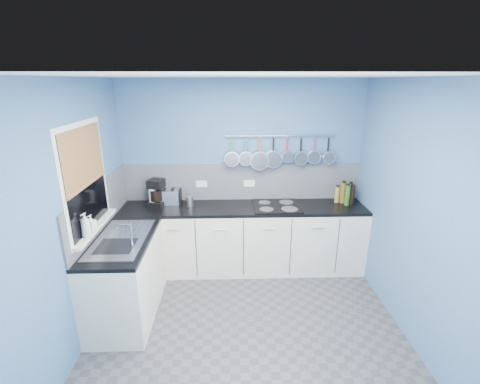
{
  "coord_description": "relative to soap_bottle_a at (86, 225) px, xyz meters",
  "views": [
    {
      "loc": [
        -0.16,
        -2.9,
        2.47
      ],
      "look_at": [
        -0.05,
        0.75,
        1.25
      ],
      "focal_mm": 25.14,
      "sensor_mm": 36.0,
      "label": 1
    }
  ],
  "objects": [
    {
      "name": "pan_4",
      "position": [
        2.12,
        1.39,
        0.44
      ],
      "size": [
        0.15,
        0.09,
        0.34
      ],
      "primitive_type": null,
      "color": "silver",
      "rests_on": "pot_rail"
    },
    {
      "name": "condiment_3",
      "position": [
        2.97,
        1.19,
        -0.14
      ],
      "size": [
        0.07,
        0.07,
        0.26
      ],
      "primitive_type": "cylinder",
      "color": "black",
      "rests_on": "worktop_back"
    },
    {
      "name": "backsplash_left",
      "position": [
        -0.06,
        0.55,
        -0.02
      ],
      "size": [
        0.02,
        1.8,
        0.5
      ],
      "primitive_type": "cube",
      "color": "#91949B",
      "rests_on": "wall_left"
    },
    {
      "name": "condiment_4",
      "position": [
        2.9,
        1.16,
        -0.13
      ],
      "size": [
        0.07,
        0.07,
        0.27
      ],
      "primitive_type": "cylinder",
      "color": "#265919",
      "rests_on": "worktop_back"
    },
    {
      "name": "soap_bottle_a",
      "position": [
        0.0,
        0.0,
        0.0
      ],
      "size": [
        0.11,
        0.11,
        0.24
      ],
      "primitive_type": "imported",
      "rotation": [
        0.0,
        0.0,
        -0.26
      ],
      "color": "white",
      "rests_on": "window_sill"
    },
    {
      "name": "pan_1",
      "position": [
        1.58,
        1.39,
        0.42
      ],
      "size": [
        0.19,
        0.08,
        0.38
      ],
      "primitive_type": null,
      "color": "silver",
      "rests_on": "pot_rail"
    },
    {
      "name": "backsplash_back",
      "position": [
        1.53,
        1.44,
        -0.02
      ],
      "size": [
        3.2,
        0.02,
        0.5
      ],
      "primitive_type": "cube",
      "color": "#91949B",
      "rests_on": "wall_back"
    },
    {
      "name": "cabinet_run_left",
      "position": [
        0.23,
        0.25,
        -0.74
      ],
      "size": [
        0.6,
        1.2,
        0.86
      ],
      "primitive_type": "cube",
      "color": "silver",
      "rests_on": "ground"
    },
    {
      "name": "pot_rail",
      "position": [
        2.03,
        1.4,
        0.61
      ],
      "size": [
        1.45,
        0.02,
        0.02
      ],
      "primitive_type": "cylinder",
      "rotation": [
        0.0,
        1.57,
        0.0
      ],
      "color": "silver",
      "rests_on": "wall_back"
    },
    {
      "name": "pan_0",
      "position": [
        1.4,
        1.39,
        0.42
      ],
      "size": [
        0.2,
        0.09,
        0.39
      ],
      "primitive_type": null,
      "color": "silver",
      "rests_on": "pot_rail"
    },
    {
      "name": "window_frame",
      "position": [
        -0.05,
        0.25,
        0.38
      ],
      "size": [
        0.01,
        1.0,
        1.1
      ],
      "primitive_type": "cube",
      "color": "white",
      "rests_on": "wall_left"
    },
    {
      "name": "pan_2",
      "position": [
        1.76,
        1.39,
        0.39
      ],
      "size": [
        0.25,
        0.09,
        0.44
      ],
      "primitive_type": null,
      "color": "silver",
      "rests_on": "pot_rail"
    },
    {
      "name": "pan_7",
      "position": [
        2.67,
        1.39,
        0.43
      ],
      "size": [
        0.17,
        0.11,
        0.36
      ],
      "primitive_type": null,
      "color": "silver",
      "rests_on": "pot_rail"
    },
    {
      "name": "cabinet_run_back",
      "position": [
        1.53,
        1.15,
        -0.74
      ],
      "size": [
        3.2,
        0.6,
        0.86
      ],
      "primitive_type": "cube",
      "color": "silver",
      "rests_on": "ground"
    },
    {
      "name": "pan_3",
      "position": [
        1.94,
        1.39,
        0.4
      ],
      "size": [
        0.23,
        0.06,
        0.42
      ],
      "primitive_type": null,
      "color": "silver",
      "rests_on": "pot_rail"
    },
    {
      "name": "pan_5",
      "position": [
        2.3,
        1.39,
        0.42
      ],
      "size": [
        0.18,
        0.09,
        0.37
      ],
      "primitive_type": null,
      "color": "silver",
      "rests_on": "pot_rail"
    },
    {
      "name": "socket_left",
      "position": [
        0.98,
        1.43,
        -0.04
      ],
      "size": [
        0.15,
        0.01,
        0.09
      ],
      "primitive_type": "cube",
      "color": "white",
      "rests_on": "backsplash_back"
    },
    {
      "name": "soap_bottle_b",
      "position": [
        0.0,
        0.12,
        -0.03
      ],
      "size": [
        0.1,
        0.1,
        0.17
      ],
      "primitive_type": "imported",
      "rotation": [
        0.0,
        0.0,
        -0.31
      ],
      "color": "white",
      "rests_on": "window_sill"
    },
    {
      "name": "wall_front",
      "position": [
        1.53,
        -1.56,
        0.08
      ],
      "size": [
        3.2,
        0.02,
        2.5
      ],
      "primitive_type": "cube",
      "color": "teal",
      "rests_on": "ground"
    },
    {
      "name": "window_glass",
      "position": [
        -0.04,
        0.25,
        0.38
      ],
      "size": [
        0.01,
        0.9,
        1.0
      ],
      "primitive_type": "cube",
      "color": "black",
      "rests_on": "wall_left"
    },
    {
      "name": "wall_back",
      "position": [
        1.53,
        1.46,
        0.08
      ],
      "size": [
        3.2,
        0.02,
        2.5
      ],
      "primitive_type": "cube",
      "color": "teal",
      "rests_on": "ground"
    },
    {
      "name": "canister",
      "position": [
        0.84,
        1.17,
        -0.2
      ],
      "size": [
        0.12,
        0.12,
        0.14
      ],
      "primitive_type": "cylinder",
      "rotation": [
        0.0,
        0.0,
        0.25
      ],
      "color": "silver",
      "rests_on": "worktop_back"
    },
    {
      "name": "condiment_1",
      "position": [
        2.87,
        1.25,
        -0.13
      ],
      "size": [
        0.07,
        0.07,
        0.28
      ],
      "primitive_type": "cylinder",
      "color": "brown",
      "rests_on": "worktop_back"
    },
    {
      "name": "wall_right",
      "position": [
        3.14,
        -0.05,
        0.08
      ],
      "size": [
        0.02,
        3.0,
        2.5
      ],
      "primitive_type": "cube",
      "color": "teal",
      "rests_on": "ground"
    },
    {
      "name": "hob",
      "position": [
        1.97,
        1.14,
        -0.26
      ],
      "size": [
        0.61,
        0.54,
        0.01
      ],
      "primitive_type": "cube",
      "color": "black",
      "rests_on": "worktop_back"
    },
    {
      "name": "worktop_back",
      "position": [
        1.53,
        1.15,
        -0.29
      ],
      "size": [
        3.2,
        0.6,
        0.04
      ],
      "primitive_type": "cube",
      "color": "black",
      "rests_on": "cabinet_run_back"
    },
    {
      "name": "sink_unit",
      "position": [
        0.23,
        0.25,
        -0.27
      ],
      "size": [
        0.5,
        0.95,
        0.01
      ],
      "primitive_type": "cube",
      "color": "silver",
      "rests_on": "worktop_left"
    },
    {
      "name": "condiment_0",
      "position": [
        2.98,
        1.29,
        -0.14
      ],
      "size": [
        0.06,
        0.06,
        0.26
      ],
      "primitive_type": "cylinder",
      "color": "#3F721E",
      "rests_on": "worktop_back"
    },
    {
      "name": "window_sill",
      "position": [
        -0.02,
        0.25,
        -0.13
      ],
      "size": [
        0.1,
        0.98,
        0.03
      ],
      "primitive_type": "cube",
      "color": "white",
      "rests_on": "wall_left"
    },
    {
      "name": "paper_towel",
      "position": [
        0.36,
        1.21,
        -0.15
      ],
      "size": [
        0.11,
        0.11,
        0.24
      ],
      "primitive_type": "cylinder",
      "rotation": [
        0.0,
        0.0,
        0.05
      ],
      "color": "white",
      "rests_on": "worktop_back"
    },
    {
      "name": "ceiling",
      "position": [
        1.53,
        -0.05,
        1.34
      ],
      "size": [
        3.2,
        3.0,
        0.02
      ],
      "primitive_type": "cube",
      "color": "white",
      "rests_on": "ground"
    },
    {
      "name": "wall_left",
      "position": [
        -0.08,
        -0.05,
        0.08
      ],
      "size": [
        0.02,
        3.0,
        2.5
      ],
      "primitive_type": "cube",
      "color": "teal",
      "rests_on": "ground"
    },
    {
      "name": "condiment_2",
      "position": [
        2.81,
        1.28,
        -0.16
      ],
      "size": [
        0.06,
        0.06,
        0.21
      ],
      "primitive_type": "cylinder",
      "color": "olive",
      "rests_on": "worktop_back"
    },
    {
      "name": "toaster",
      "position": [
        0.55,
        1.29,
        -0.17
      ],
      "size": [
        0.32,
        0.2,
        0.19
      ],
      "primitive_type": "cube",
      "rotation": [
        0.0,
        0.0,
        0.1
      ],
      "color": "silver",
      "rests_on": "worktop_back"
    },
    {
      "name": "worktop_left",
      "position": [
        0.23,
        0.25,
        -0.29
      ],
      "size": [
        0.6,
        1.2,
        0.04
      ],
      "primitive_type": "cube",
      "color": "black",
      "rests_on": "cabinet_run_left"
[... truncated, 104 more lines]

